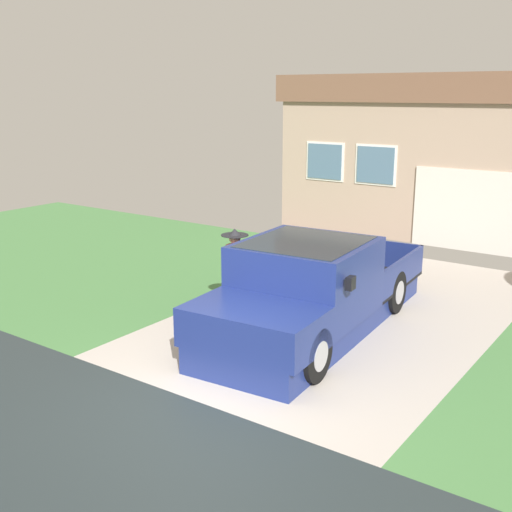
% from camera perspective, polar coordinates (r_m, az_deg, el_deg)
% --- Properties ---
extents(ground, '(29.20, 18.60, 0.18)m').
position_cam_1_polar(ground, '(7.56, -14.65, -18.12)').
color(ground, '#B7ADA3').
extents(pickup_truck, '(2.44, 5.73, 1.65)m').
position_cam_1_polar(pickup_truck, '(10.65, 4.70, -3.41)').
color(pickup_truck, navy).
rests_on(pickup_truck, ground).
extents(person_with_hat, '(0.49, 0.48, 1.70)m').
position_cam_1_polar(person_with_hat, '(11.23, -1.91, -1.40)').
color(person_with_hat, '#333842').
rests_on(person_with_hat, ground).
extents(handbag, '(0.30, 0.20, 0.42)m').
position_cam_1_polar(handbag, '(11.38, -3.78, -5.37)').
color(handbag, beige).
rests_on(handbag, ground).
extents(house_with_garage, '(10.05, 5.28, 4.49)m').
position_cam_1_polar(house_with_garage, '(19.67, 18.63, 8.77)').
color(house_with_garage, tan).
rests_on(house_with_garage, ground).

